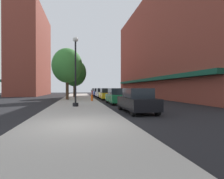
{
  "coord_description": "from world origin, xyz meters",
  "views": [
    {
      "loc": [
        0.09,
        -7.55,
        1.66
      ],
      "look_at": [
        5.63,
        21.91,
        1.44
      ],
      "focal_mm": 28.14,
      "sensor_mm": 36.0,
      "label": 1
    }
  ],
  "objects_px": {
    "tree_near": "(74,73)",
    "car_black": "(137,101)",
    "fire_hydrant": "(92,98)",
    "tree_mid": "(67,66)",
    "parking_meter_near": "(91,93)",
    "car_green": "(117,96)",
    "lamppost": "(76,70)",
    "car_yellow": "(106,94)",
    "car_red": "(95,92)",
    "car_blue": "(98,92)",
    "car_white": "(101,93)"
  },
  "relations": [
    {
      "from": "lamppost",
      "to": "car_green",
      "type": "bearing_deg",
      "value": 34.62
    },
    {
      "from": "fire_hydrant",
      "to": "tree_mid",
      "type": "relative_size",
      "value": 0.11
    },
    {
      "from": "fire_hydrant",
      "to": "parking_meter_near",
      "type": "xyz_separation_m",
      "value": [
        0.42,
        6.82,
        0.43
      ]
    },
    {
      "from": "car_green",
      "to": "car_white",
      "type": "relative_size",
      "value": 1.0
    },
    {
      "from": "fire_hydrant",
      "to": "lamppost",
      "type": "bearing_deg",
      "value": -106.42
    },
    {
      "from": "car_black",
      "to": "tree_mid",
      "type": "bearing_deg",
      "value": 110.95
    },
    {
      "from": "tree_near",
      "to": "tree_mid",
      "type": "xyz_separation_m",
      "value": [
        -0.77,
        -7.1,
        0.33
      ]
    },
    {
      "from": "tree_near",
      "to": "car_green",
      "type": "xyz_separation_m",
      "value": [
        4.72,
        -13.59,
        -3.59
      ]
    },
    {
      "from": "car_black",
      "to": "car_red",
      "type": "bearing_deg",
      "value": 88.13
    },
    {
      "from": "tree_mid",
      "to": "car_white",
      "type": "distance_m",
      "value": 9.37
    },
    {
      "from": "parking_meter_near",
      "to": "car_green",
      "type": "height_order",
      "value": "car_green"
    },
    {
      "from": "car_black",
      "to": "car_yellow",
      "type": "bearing_deg",
      "value": 88.13
    },
    {
      "from": "tree_mid",
      "to": "car_blue",
      "type": "height_order",
      "value": "tree_mid"
    },
    {
      "from": "tree_near",
      "to": "car_yellow",
      "type": "relative_size",
      "value": 1.56
    },
    {
      "from": "car_black",
      "to": "car_white",
      "type": "relative_size",
      "value": 1.0
    },
    {
      "from": "tree_near",
      "to": "car_red",
      "type": "distance_m",
      "value": 12.65
    },
    {
      "from": "tree_near",
      "to": "car_yellow",
      "type": "height_order",
      "value": "tree_near"
    },
    {
      "from": "fire_hydrant",
      "to": "car_black",
      "type": "xyz_separation_m",
      "value": [
        2.37,
        -9.88,
        0.29
      ]
    },
    {
      "from": "fire_hydrant",
      "to": "car_blue",
      "type": "height_order",
      "value": "car_blue"
    },
    {
      "from": "car_white",
      "to": "car_red",
      "type": "distance_m",
      "value": 11.77
    },
    {
      "from": "car_red",
      "to": "car_black",
      "type": "bearing_deg",
      "value": -90.61
    },
    {
      "from": "tree_mid",
      "to": "car_black",
      "type": "xyz_separation_m",
      "value": [
        5.49,
        -13.06,
        -3.92
      ]
    },
    {
      "from": "fire_hydrant",
      "to": "tree_near",
      "type": "xyz_separation_m",
      "value": [
        -2.35,
        10.28,
        3.88
      ]
    },
    {
      "from": "car_white",
      "to": "car_blue",
      "type": "distance_m",
      "value": 6.08
    },
    {
      "from": "car_yellow",
      "to": "car_red",
      "type": "height_order",
      "value": "same"
    },
    {
      "from": "car_black",
      "to": "car_yellow",
      "type": "distance_m",
      "value": 13.77
    },
    {
      "from": "tree_near",
      "to": "car_black",
      "type": "relative_size",
      "value": 1.56
    },
    {
      "from": "parking_meter_near",
      "to": "car_green",
      "type": "distance_m",
      "value": 10.32
    },
    {
      "from": "car_yellow",
      "to": "car_white",
      "type": "bearing_deg",
      "value": 88.74
    },
    {
      "from": "lamppost",
      "to": "tree_mid",
      "type": "xyz_separation_m",
      "value": [
        -1.29,
        9.39,
        1.53
      ]
    },
    {
      "from": "lamppost",
      "to": "car_red",
      "type": "bearing_deg",
      "value": 81.36
    },
    {
      "from": "lamppost",
      "to": "car_yellow",
      "type": "relative_size",
      "value": 1.37
    },
    {
      "from": "car_green",
      "to": "car_yellow",
      "type": "xyz_separation_m",
      "value": [
        0.0,
        7.2,
        0.0
      ]
    },
    {
      "from": "fire_hydrant",
      "to": "car_white",
      "type": "bearing_deg",
      "value": 76.22
    },
    {
      "from": "fire_hydrant",
      "to": "tree_mid",
      "type": "bearing_deg",
      "value": 134.45
    },
    {
      "from": "tree_mid",
      "to": "car_white",
      "type": "bearing_deg",
      "value": 49.78
    },
    {
      "from": "lamppost",
      "to": "car_white",
      "type": "height_order",
      "value": "lamppost"
    },
    {
      "from": "fire_hydrant",
      "to": "tree_near",
      "type": "relative_size",
      "value": 0.12
    },
    {
      "from": "car_black",
      "to": "car_yellow",
      "type": "height_order",
      "value": "same"
    },
    {
      "from": "car_yellow",
      "to": "car_red",
      "type": "relative_size",
      "value": 1.0
    },
    {
      "from": "tree_near",
      "to": "car_green",
      "type": "distance_m",
      "value": 14.83
    },
    {
      "from": "car_green",
      "to": "car_white",
      "type": "xyz_separation_m",
      "value": [
        0.0,
        12.98,
        0.0
      ]
    },
    {
      "from": "car_blue",
      "to": "car_white",
      "type": "bearing_deg",
      "value": -88.43
    },
    {
      "from": "car_white",
      "to": "car_yellow",
      "type": "bearing_deg",
      "value": -88.1
    },
    {
      "from": "fire_hydrant",
      "to": "car_green",
      "type": "xyz_separation_m",
      "value": [
        2.37,
        -3.31,
        0.29
      ]
    },
    {
      "from": "car_blue",
      "to": "fire_hydrant",
      "type": "bearing_deg",
      "value": -97.0
    },
    {
      "from": "car_black",
      "to": "fire_hydrant",
      "type": "bearing_deg",
      "value": 101.64
    },
    {
      "from": "lamppost",
      "to": "car_blue",
      "type": "bearing_deg",
      "value": 79.17
    },
    {
      "from": "tree_near",
      "to": "car_black",
      "type": "distance_m",
      "value": 21.01
    },
    {
      "from": "car_yellow",
      "to": "car_red",
      "type": "xyz_separation_m",
      "value": [
        0.0,
        17.55,
        0.0
      ]
    }
  ]
}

